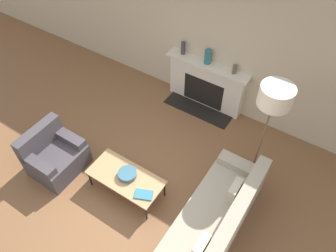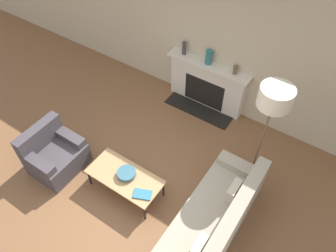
{
  "view_description": "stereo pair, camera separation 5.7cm",
  "coord_description": "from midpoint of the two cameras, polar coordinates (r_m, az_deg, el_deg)",
  "views": [
    {
      "loc": [
        1.92,
        -1.91,
        4.79
      ],
      "look_at": [
        -0.23,
        1.4,
        0.45
      ],
      "focal_mm": 35.0,
      "sensor_mm": 36.0,
      "label": 1
    },
    {
      "loc": [
        1.97,
        -1.87,
        4.79
      ],
      "look_at": [
        -0.23,
        1.4,
        0.45
      ],
      "focal_mm": 35.0,
      "sensor_mm": 36.0,
      "label": 2
    }
  ],
  "objects": [
    {
      "name": "ground_plane",
      "position": [
        5.5,
        -6.0,
        -13.25
      ],
      "size": [
        18.0,
        18.0,
        0.0
      ],
      "primitive_type": "plane",
      "color": "brown"
    },
    {
      "name": "wall_back",
      "position": [
        6.14,
        10.09,
        13.95
      ],
      "size": [
        18.0,
        0.06,
        2.9
      ],
      "color": "#BCAD8E",
      "rests_on": "ground_plane"
    },
    {
      "name": "fireplace",
      "position": [
        6.66,
        6.95,
        7.1
      ],
      "size": [
        1.7,
        0.59,
        1.01
      ],
      "color": "beige",
      "rests_on": "ground_plane"
    },
    {
      "name": "couch",
      "position": [
        5.03,
        7.97,
        -16.43
      ],
      "size": [
        0.82,
        2.26,
        0.81
      ],
      "rotation": [
        0.0,
        0.0,
        -1.57
      ],
      "color": "#9E937F",
      "rests_on": "ground_plane"
    },
    {
      "name": "armchair_near",
      "position": [
        5.96,
        -18.93,
        -4.71
      ],
      "size": [
        0.76,
        0.86,
        0.83
      ],
      "rotation": [
        0.0,
        0.0,
        1.57
      ],
      "color": "#423D42",
      "rests_on": "ground_plane"
    },
    {
      "name": "coffee_table",
      "position": [
        5.34,
        -7.22,
        -8.84
      ],
      "size": [
        1.23,
        0.59,
        0.39
      ],
      "color": "tan",
      "rests_on": "ground_plane"
    },
    {
      "name": "bowl",
      "position": [
        5.29,
        -6.95,
        -8.18
      ],
      "size": [
        0.3,
        0.3,
        0.08
      ],
      "color": "#38667A",
      "rests_on": "coffee_table"
    },
    {
      "name": "book",
      "position": [
        5.11,
        -4.15,
        -11.77
      ],
      "size": [
        0.32,
        0.26,
        0.02
      ],
      "rotation": [
        0.0,
        0.0,
        0.4
      ],
      "color": "teal",
      "rests_on": "coffee_table"
    },
    {
      "name": "floor_lamp",
      "position": [
        4.79,
        18.35,
        4.12
      ],
      "size": [
        0.49,
        0.49,
        1.9
      ],
      "color": "brown",
      "rests_on": "ground_plane"
    },
    {
      "name": "mantel_vase_left",
      "position": [
        6.49,
        3.1,
        13.37
      ],
      "size": [
        0.09,
        0.09,
        0.26
      ],
      "color": "#3D383D",
      "rests_on": "fireplace"
    },
    {
      "name": "mantel_vase_center_left",
      "position": [
        6.28,
        7.38,
        11.81
      ],
      "size": [
        0.13,
        0.13,
        0.28
      ],
      "color": "#28666B",
      "rests_on": "fireplace"
    },
    {
      "name": "mantel_vase_center_right",
      "position": [
        6.14,
        11.92,
        9.54
      ],
      "size": [
        0.09,
        0.09,
        0.17
      ],
      "color": "brown",
      "rests_on": "fireplace"
    }
  ]
}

